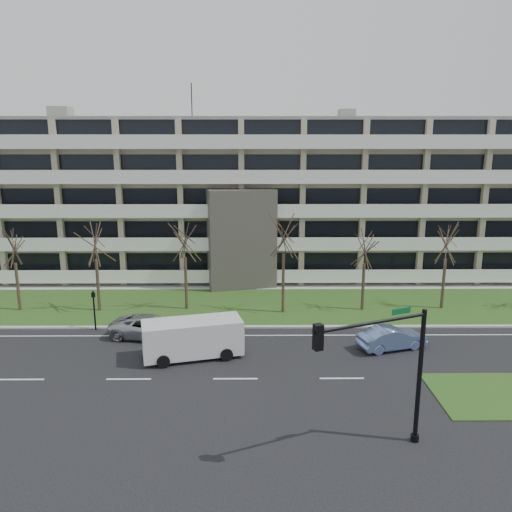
{
  "coord_description": "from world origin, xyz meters",
  "views": [
    {
      "loc": [
        0.96,
        -25.85,
        12.91
      ],
      "look_at": [
        1.23,
        10.0,
        4.84
      ],
      "focal_mm": 35.0,
      "sensor_mm": 36.0,
      "label": 1
    }
  ],
  "objects_px": {
    "pedestrian_signal": "(94,305)",
    "silver_pickup": "(151,327)",
    "white_van": "(194,335)",
    "traffic_signal": "(387,362)",
    "blue_sedan": "(392,338)"
  },
  "relations": [
    {
      "from": "traffic_signal",
      "to": "pedestrian_signal",
      "type": "relative_size",
      "value": 2.22
    },
    {
      "from": "silver_pickup",
      "to": "pedestrian_signal",
      "type": "distance_m",
      "value": 4.6
    },
    {
      "from": "white_van",
      "to": "pedestrian_signal",
      "type": "distance_m",
      "value": 8.85
    },
    {
      "from": "traffic_signal",
      "to": "pedestrian_signal",
      "type": "xyz_separation_m",
      "value": [
        -16.71,
        14.43,
        -2.3
      ]
    },
    {
      "from": "silver_pickup",
      "to": "blue_sedan",
      "type": "xyz_separation_m",
      "value": [
        15.89,
        -2.03,
        -0.03
      ]
    },
    {
      "from": "pedestrian_signal",
      "to": "silver_pickup",
      "type": "bearing_deg",
      "value": -39.98
    },
    {
      "from": "traffic_signal",
      "to": "pedestrian_signal",
      "type": "bearing_deg",
      "value": 116.22
    },
    {
      "from": "white_van",
      "to": "pedestrian_signal",
      "type": "height_order",
      "value": "pedestrian_signal"
    },
    {
      "from": "silver_pickup",
      "to": "traffic_signal",
      "type": "relative_size",
      "value": 0.85
    },
    {
      "from": "silver_pickup",
      "to": "traffic_signal",
      "type": "xyz_separation_m",
      "value": [
        12.49,
        -12.96,
        3.37
      ]
    },
    {
      "from": "white_van",
      "to": "pedestrian_signal",
      "type": "relative_size",
      "value": 2.23
    },
    {
      "from": "blue_sedan",
      "to": "pedestrian_signal",
      "type": "distance_m",
      "value": 20.45
    },
    {
      "from": "blue_sedan",
      "to": "traffic_signal",
      "type": "height_order",
      "value": "traffic_signal"
    },
    {
      "from": "blue_sedan",
      "to": "white_van",
      "type": "distance_m",
      "value": 12.65
    },
    {
      "from": "silver_pickup",
      "to": "traffic_signal",
      "type": "distance_m",
      "value": 18.31
    }
  ]
}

